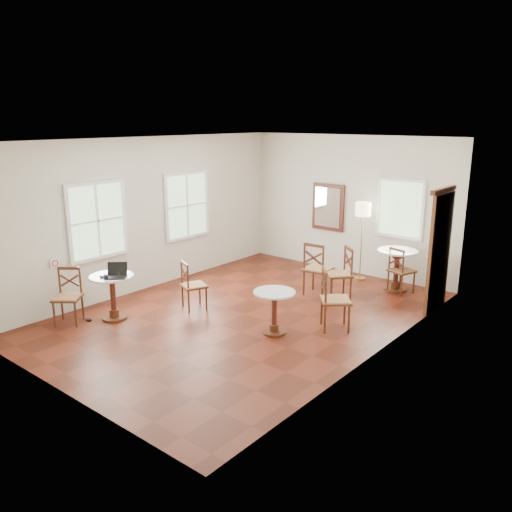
{
  "coord_description": "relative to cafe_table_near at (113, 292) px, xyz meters",
  "views": [
    {
      "loc": [
        5.6,
        -6.52,
        3.35
      ],
      "look_at": [
        0.0,
        0.3,
        1.0
      ],
      "focal_mm": 36.57,
      "sensor_mm": 36.0,
      "label": 1
    }
  ],
  "objects": [
    {
      "name": "ground",
      "position": [
        1.6,
        1.59,
        -0.48
      ],
      "size": [
        7.0,
        7.0,
        0.0
      ],
      "primitive_type": "plane",
      "color": "#551C0E",
      "rests_on": "ground"
    },
    {
      "name": "room_shell",
      "position": [
        1.54,
        1.86,
        1.41
      ],
      "size": [
        5.02,
        7.02,
        3.01
      ],
      "color": "beige",
      "rests_on": "ground"
    },
    {
      "name": "cafe_table_near",
      "position": [
        0.0,
        0.0,
        0.0
      ],
      "size": [
        0.74,
        0.74,
        0.78
      ],
      "color": "#4D2513",
      "rests_on": "ground"
    },
    {
      "name": "cafe_table_mid",
      "position": [
        2.49,
        1.25,
        -0.05
      ],
      "size": [
        0.67,
        0.67,
        0.71
      ],
      "color": "#4D2513",
      "rests_on": "ground"
    },
    {
      "name": "cafe_table_back",
      "position": [
        3.06,
        4.5,
        0.03
      ],
      "size": [
        0.78,
        0.78,
        0.83
      ],
      "color": "#4D2513",
      "rests_on": "ground"
    },
    {
      "name": "chair_near_a",
      "position": [
        0.68,
        1.22,
        -0.04
      ],
      "size": [
        0.54,
        0.54,
        0.88
      ],
      "rotation": [
        0.0,
        0.0,
        2.72
      ],
      "color": "#4D2513",
      "rests_on": "ground"
    },
    {
      "name": "chair_near_b",
      "position": [
        -0.44,
        -0.58,
        -0.02
      ],
      "size": [
        0.61,
        0.61,
        0.94
      ],
      "rotation": [
        0.0,
        0.0,
        0.68
      ],
      "color": "#4D2513",
      "rests_on": "ground"
    },
    {
      "name": "chair_mid_a",
      "position": [
        1.98,
        3.29,
        0.04
      ],
      "size": [
        0.53,
        0.53,
        1.05
      ],
      "rotation": [
        0.0,
        0.0,
        3.25
      ],
      "color": "#4D2513",
      "rests_on": "ground"
    },
    {
      "name": "chair_mid_b",
      "position": [
        3.13,
        2.01,
        0.02
      ],
      "size": [
        0.66,
        0.66,
        1.02
      ],
      "rotation": [
        0.0,
        0.0,
        2.28
      ],
      "color": "#4D2513",
      "rests_on": "ground"
    },
    {
      "name": "chair_back_a",
      "position": [
        3.19,
        4.42,
        -0.02
      ],
      "size": [
        0.53,
        0.53,
        0.92
      ],
      "rotation": [
        0.0,
        0.0,
        2.83
      ],
      "color": "#4D2513",
      "rests_on": "ground"
    },
    {
      "name": "chair_back_b",
      "position": [
        2.44,
        3.35,
        0.01
      ],
      "size": [
        0.65,
        0.65,
        1.0
      ],
      "rotation": [
        0.0,
        0.0,
        -0.69
      ],
      "color": "#4D2513",
      "rests_on": "ground"
    },
    {
      "name": "floor_lamp",
      "position": [
        2.13,
        4.74,
        0.92
      ],
      "size": [
        0.32,
        0.32,
        1.65
      ],
      "color": "#BF8C3F",
      "rests_on": "ground"
    },
    {
      "name": "laptop",
      "position": [
        0.14,
        0.01,
        0.36
      ],
      "size": [
        0.42,
        0.42,
        0.23
      ],
      "rotation": [
        0.0,
        0.0,
        0.71
      ],
      "color": "black",
      "rests_on": "cafe_table_near"
    },
    {
      "name": "mouse",
      "position": [
        -0.01,
        -0.18,
        0.32
      ],
      "size": [
        0.11,
        0.08,
        0.04
      ],
      "primitive_type": "ellipsoid",
      "rotation": [
        0.0,
        0.0,
        -0.12
      ],
      "color": "black",
      "rests_on": "cafe_table_near"
    },
    {
      "name": "navy_mug",
      "position": [
        0.09,
        -0.17,
        0.34
      ],
      "size": [
        0.1,
        0.07,
        0.08
      ],
      "color": "#111639",
      "rests_on": "cafe_table_near"
    },
    {
      "name": "water_glass",
      "position": [
        0.21,
        -0.0,
        0.35
      ],
      "size": [
        0.06,
        0.06,
        0.1
      ],
      "primitive_type": "cylinder",
      "color": "white",
      "rests_on": "cafe_table_near"
    },
    {
      "name": "power_adapter",
      "position": [
        -0.26,
        -0.34,
        -0.46
      ],
      "size": [
        0.09,
        0.05,
        0.04
      ],
      "primitive_type": "cube",
      "color": "black",
      "rests_on": "ground"
    }
  ]
}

